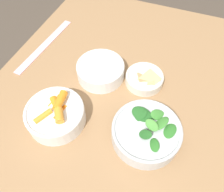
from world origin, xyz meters
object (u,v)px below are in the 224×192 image
object	(u,v)px
bowl_cookies	(144,78)
bowl_greens	(146,132)
ruler	(45,45)
bowl_beans_hotdog	(101,71)
bowl_carrots	(56,114)

from	to	relation	value
bowl_cookies	bowl_greens	bearing A→B (deg)	-162.57
ruler	bowl_cookies	bearing A→B (deg)	-95.48
bowl_cookies	bowl_beans_hotdog	bearing A→B (deg)	100.09
ruler	bowl_greens	bearing A→B (deg)	-116.13
bowl_beans_hotdog	bowl_cookies	bearing A→B (deg)	-79.91
bowl_beans_hotdog	ruler	size ratio (longest dim) A/B	0.48
bowl_greens	ruler	xyz separation A→B (m)	(0.23, 0.47, -0.03)
bowl_carrots	bowl_cookies	distance (m)	0.31
bowl_cookies	ruler	distance (m)	0.41
bowl_carrots	ruler	xyz separation A→B (m)	(0.27, 0.21, -0.03)
bowl_greens	bowl_beans_hotdog	world-z (taller)	bowl_greens
bowl_greens	bowl_cookies	world-z (taller)	bowl_greens
bowl_beans_hotdog	bowl_greens	bearing A→B (deg)	-128.71
bowl_cookies	bowl_carrots	bearing A→B (deg)	139.46
ruler	bowl_carrots	bearing A→B (deg)	-142.21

